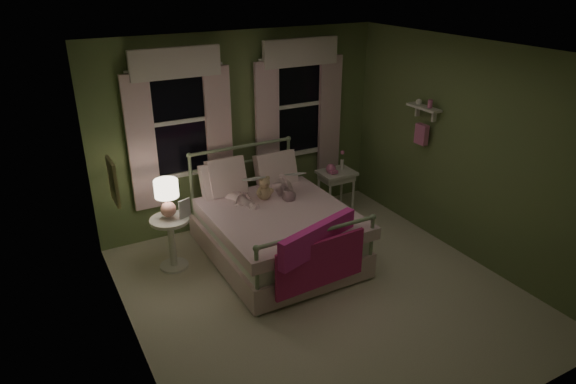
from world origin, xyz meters
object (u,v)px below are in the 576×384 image
bed (274,229)px  child_left (238,175)px  table_lamp (167,195)px  nightstand_left (171,236)px  child_right (278,168)px  nightstand_right (336,178)px  teddy_bear (264,190)px

bed → child_left: size_ratio=2.47×
table_lamp → nightstand_left: bearing=90.0°
child_left → nightstand_left: size_ratio=1.27×
child_right → table_lamp: 1.47m
bed → nightstand_right: bed is taller
nightstand_right → nightstand_left: bearing=-173.1°
bed → table_lamp: size_ratio=4.51×
nightstand_left → nightstand_right: bearing=6.9°
child_left → bed: bearing=113.6°
child_left → child_right: (0.56, 0.00, -0.01)m
child_right → nightstand_left: bearing=10.7°
child_right → bed: bearing=64.1°
child_left → nightstand_left: child_left is taller
child_left → table_lamp: (-0.91, -0.08, -0.03)m
child_left → teddy_bear: size_ratio=2.63×
bed → nightstand_right: 1.50m
teddy_bear → table_lamp: 1.20m
bed → table_lamp: (-1.18, 0.35, 0.58)m
child_left → child_right: size_ratio=1.03×
child_right → nightstand_right: 1.15m
teddy_bear → bed: bearing=-91.2°
table_lamp → bed: bearing=-16.4°
nightstand_left → child_left: bearing=5.2°
nightstand_left → table_lamp: 0.54m
bed → teddy_bear: (0.01, 0.27, 0.42)m
nightstand_left → table_lamp: (0.00, -0.00, 0.54)m
teddy_bear → table_lamp: (-1.19, 0.07, 0.16)m
child_right → nightstand_right: size_ratio=1.25×
table_lamp → nightstand_right: (2.52, 0.31, -0.40)m
teddy_bear → nightstand_left: (-1.19, 0.07, -0.37)m
child_left → teddy_bear: child_left is taller
nightstand_left → table_lamp: bearing=-90.0°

